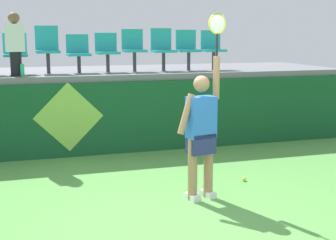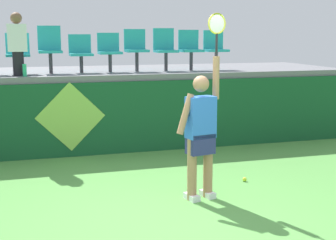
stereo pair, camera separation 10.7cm
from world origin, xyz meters
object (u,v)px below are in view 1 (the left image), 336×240
object	(u,v)px
stadium_chair_2	(47,47)
stadium_chair_6	(162,47)
tennis_ball	(244,179)
stadium_chair_8	(212,47)
tennis_player	(201,130)
stadium_chair_3	(78,51)
stadium_chair_7	(188,47)
stadium_chair_1	(15,52)
stadium_chair_4	(107,50)
water_bottle	(22,70)
spectator_0	(15,43)
stadium_chair_5	(134,47)

from	to	relation	value
stadium_chair_2	stadium_chair_6	bearing A→B (deg)	-0.06
tennis_ball	stadium_chair_6	world-z (taller)	stadium_chair_6
stadium_chair_8	tennis_ball	bearing A→B (deg)	-103.27
tennis_player	stadium_chair_3	bearing A→B (deg)	107.23
stadium_chair_7	stadium_chair_3	bearing A→B (deg)	-179.91
stadium_chair_6	stadium_chair_1	bearing A→B (deg)	-179.90
stadium_chair_2	stadium_chair_3	size ratio (longest dim) A/B	1.22
tennis_ball	stadium_chair_4	xyz separation A→B (m)	(-1.52, 3.17, 1.89)
tennis_player	tennis_ball	bearing A→B (deg)	30.61
tennis_ball	stadium_chair_7	size ratio (longest dim) A/B	0.08
tennis_ball	stadium_chair_4	distance (m)	3.99
tennis_player	stadium_chair_3	distance (m)	4.01
tennis_player	stadium_chair_4	world-z (taller)	tennis_player
water_bottle	stadium_chair_3	size ratio (longest dim) A/B	0.30
stadium_chair_6	stadium_chair_7	distance (m)	0.55
tennis_player	stadium_chair_2	xyz separation A→B (m)	(-1.74, 3.73, 1.03)
spectator_0	stadium_chair_4	bearing A→B (deg)	13.97
stadium_chair_5	spectator_0	distance (m)	2.34
tennis_ball	stadium_chair_6	bearing A→B (deg)	96.45
stadium_chair_2	stadium_chair_4	xyz separation A→B (m)	(1.15, -0.01, -0.07)
stadium_chair_4	spectator_0	xyz separation A→B (m)	(-1.75, -0.44, 0.16)
stadium_chair_2	stadium_chair_8	bearing A→B (deg)	-0.13
water_bottle	stadium_chair_2	world-z (taller)	stadium_chair_2
tennis_player	stadium_chair_3	world-z (taller)	tennis_player
water_bottle	stadium_chair_8	distance (m)	3.98
tennis_ball	stadium_chair_7	world-z (taller)	stadium_chair_7
stadium_chair_1	stadium_chair_4	world-z (taller)	stadium_chair_4
tennis_ball	stadium_chair_8	bearing A→B (deg)	76.73
stadium_chair_5	spectator_0	size ratio (longest dim) A/B	0.75
stadium_chair_3	stadium_chair_4	xyz separation A→B (m)	(0.57, -0.00, 0.02)
water_bottle	stadium_chair_7	xyz separation A→B (m)	(3.35, 0.62, 0.36)
tennis_ball	stadium_chair_7	xyz separation A→B (m)	(0.19, 3.17, 1.93)
stadium_chair_2	stadium_chair_5	size ratio (longest dim) A/B	1.07
tennis_player	tennis_ball	distance (m)	1.43
stadium_chair_1	stadium_chair_3	size ratio (longest dim) A/B	1.04
tennis_player	spectator_0	bearing A→B (deg)	125.40
tennis_player	stadium_chair_1	distance (m)	4.49
water_bottle	stadium_chair_2	bearing A→B (deg)	51.62
stadium_chair_2	stadium_chair_5	bearing A→B (deg)	-0.22
tennis_player	stadium_chair_7	bearing A→B (deg)	73.26
tennis_player	tennis_ball	xyz separation A→B (m)	(0.93, 0.55, -0.93)
tennis_ball	stadium_chair_4	bearing A→B (deg)	115.60
stadium_chair_3	stadium_chair_6	bearing A→B (deg)	0.26
stadium_chair_5	stadium_chair_6	xyz separation A→B (m)	(0.61, 0.00, -0.00)
stadium_chair_1	stadium_chair_8	world-z (taller)	stadium_chair_8
stadium_chair_2	stadium_chair_4	distance (m)	1.16
stadium_chair_1	stadium_chair_4	xyz separation A→B (m)	(1.75, -0.00, 0.01)
stadium_chair_1	stadium_chair_8	distance (m)	4.01
tennis_player	stadium_chair_5	bearing A→B (deg)	90.61
water_bottle	stadium_chair_2	xyz separation A→B (m)	(0.49, 0.62, 0.40)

